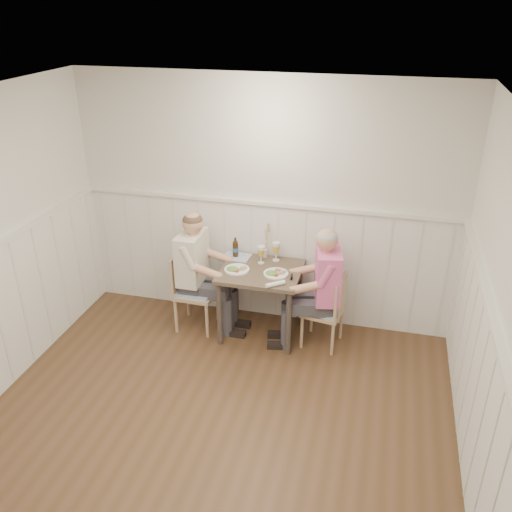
# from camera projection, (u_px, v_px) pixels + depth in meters

# --- Properties ---
(ground_plane) EXTENTS (4.50, 4.50, 0.00)m
(ground_plane) POSITION_uv_depth(u_px,v_px,m) (197.00, 462.00, 4.18)
(ground_plane) COLOR #4D351F
(room_shell) EXTENTS (4.04, 4.54, 2.60)m
(room_shell) POSITION_uv_depth(u_px,v_px,m) (185.00, 291.00, 3.51)
(room_shell) COLOR silver
(room_shell) RESTS_ON ground
(wainscot) EXTENTS (4.00, 4.49, 1.34)m
(wainscot) POSITION_uv_depth(u_px,v_px,m) (221.00, 338.00, 4.47)
(wainscot) COLOR white
(wainscot) RESTS_ON ground
(dining_table) EXTENTS (0.81, 0.70, 0.75)m
(dining_table) POSITION_uv_depth(u_px,v_px,m) (261.00, 279.00, 5.49)
(dining_table) COLOR #4F4033
(dining_table) RESTS_ON ground
(chair_right) EXTENTS (0.43, 0.43, 0.79)m
(chair_right) POSITION_uv_depth(u_px,v_px,m) (328.00, 308.00, 5.39)
(chair_right) COLOR tan
(chair_right) RESTS_ON ground
(chair_left) EXTENTS (0.41, 0.41, 0.86)m
(chair_left) POSITION_uv_depth(u_px,v_px,m) (191.00, 288.00, 5.69)
(chair_left) COLOR tan
(chair_left) RESTS_ON ground
(man_in_pink) EXTENTS (0.66, 0.47, 1.30)m
(man_in_pink) POSITION_uv_depth(u_px,v_px,m) (322.00, 298.00, 5.35)
(man_in_pink) COLOR #3F3F47
(man_in_pink) RESTS_ON ground
(diner_cream) EXTENTS (0.61, 0.43, 1.33)m
(diner_cream) POSITION_uv_depth(u_px,v_px,m) (197.00, 280.00, 5.65)
(diner_cream) COLOR #3F3F47
(diner_cream) RESTS_ON ground
(plate_man) EXTENTS (0.25, 0.25, 0.06)m
(plate_man) POSITION_uv_depth(u_px,v_px,m) (275.00, 273.00, 5.34)
(plate_man) COLOR white
(plate_man) RESTS_ON dining_table
(plate_diner) EXTENTS (0.25, 0.25, 0.06)m
(plate_diner) POSITION_uv_depth(u_px,v_px,m) (235.00, 269.00, 5.41)
(plate_diner) COLOR white
(plate_diner) RESTS_ON dining_table
(beer_glass_a) EXTENTS (0.08, 0.08, 0.21)m
(beer_glass_a) POSITION_uv_depth(u_px,v_px,m) (276.00, 249.00, 5.57)
(beer_glass_a) COLOR silver
(beer_glass_a) RESTS_ON dining_table
(beer_glass_b) EXTENTS (0.08, 0.08, 0.19)m
(beer_glass_b) POSITION_uv_depth(u_px,v_px,m) (261.00, 252.00, 5.52)
(beer_glass_b) COLOR silver
(beer_glass_b) RESTS_ON dining_table
(beer_bottle) EXTENTS (0.06, 0.06, 0.22)m
(beer_bottle) POSITION_uv_depth(u_px,v_px,m) (235.00, 248.00, 5.67)
(beer_bottle) COLOR #321E0C
(beer_bottle) RESTS_ON dining_table
(rolled_napkin) EXTENTS (0.18, 0.16, 0.04)m
(rolled_napkin) POSITION_uv_depth(u_px,v_px,m) (275.00, 284.00, 5.13)
(rolled_napkin) COLOR white
(rolled_napkin) RESTS_ON dining_table
(grass_vase) EXTENTS (0.05, 0.05, 0.42)m
(grass_vase) POSITION_uv_depth(u_px,v_px,m) (265.00, 241.00, 5.62)
(grass_vase) COLOR silver
(grass_vase) RESTS_ON dining_table
(gingham_mat) EXTENTS (0.29, 0.24, 0.01)m
(gingham_mat) POSITION_uv_depth(u_px,v_px,m) (237.00, 257.00, 5.70)
(gingham_mat) COLOR #4E79AE
(gingham_mat) RESTS_ON dining_table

